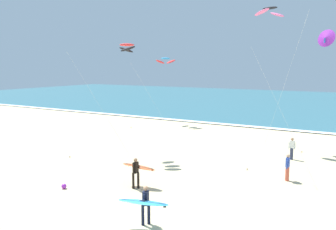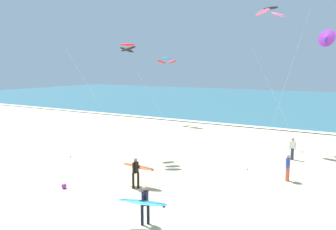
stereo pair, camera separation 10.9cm
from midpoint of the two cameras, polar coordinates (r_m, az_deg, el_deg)
ground_plane at (r=15.95m, az=-7.54°, el=-16.89°), size 160.00×160.00×0.00m
ocean_water at (r=68.29m, az=22.88°, el=1.70°), size 160.00×60.00×0.08m
shoreline_foam at (r=39.29m, az=16.90°, el=-2.10°), size 160.00×1.09×0.01m
surfer_lead at (r=15.24m, az=-3.99°, el=-13.79°), size 2.22×1.17×1.71m
surfer_trailing at (r=19.83m, az=-5.12°, el=-8.61°), size 2.04×1.03×1.71m
kite_arc_charcoal_near at (r=30.91m, az=15.88°, el=15.59°), size 4.30×3.03×11.36m
kite_delta_violet_far at (r=20.24m, az=23.70°, el=11.06°), size 4.96×2.05×8.54m
kite_arc_cobalt_high at (r=40.91m, az=-0.50°, el=8.69°), size 3.10×5.51×7.60m
kite_arc_scarlet_low at (r=26.36m, az=-6.72°, el=10.60°), size 4.41×4.05×8.27m
bystander_blue_top at (r=22.04m, az=18.45°, el=-7.93°), size 0.22×0.50×1.59m
bystander_white_top at (r=26.99m, az=19.09°, el=-5.08°), size 0.50×0.22×1.59m
beach_ball at (r=20.64m, az=-16.46°, el=-10.87°), size 0.28×0.28×0.28m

